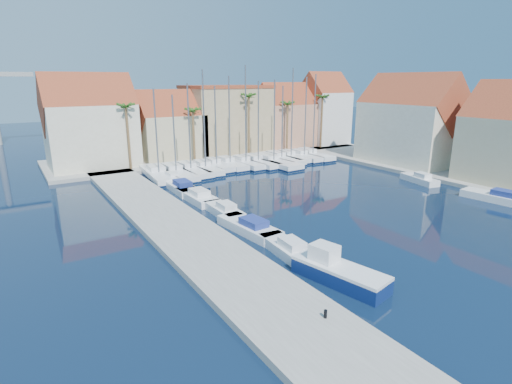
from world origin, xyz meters
TOP-DOWN VIEW (x-y plane):
  - ground at (0.00, 0.00)m, footprint 260.00×260.00m
  - quay_west at (-9.00, 13.50)m, footprint 6.00×77.00m
  - shore_north at (10.00, 48.00)m, footprint 54.00×16.00m
  - shore_east at (32.00, 15.00)m, footprint 12.00×60.00m
  - bollard at (-7.59, -1.44)m, footprint 0.19×0.19m
  - fishing_boat at (-3.57, 1.90)m, footprint 3.48×6.81m
  - motorboat_west_0 at (-3.75, 7.03)m, footprint 2.42×6.14m
  - motorboat_west_1 at (-3.81, 12.59)m, footprint 2.87×7.14m
  - motorboat_west_2 at (-3.54, 17.86)m, footprint 1.96×5.82m
  - motorboat_west_3 at (-3.75, 23.88)m, footprint 2.40×7.05m
  - motorboat_west_4 at (-3.74, 28.61)m, footprint 2.56×7.31m
  - motorboat_west_5 at (-3.22, 33.37)m, footprint 1.93×5.34m
  - motorboat_east_0 at (24.01, 5.82)m, footprint 3.04×7.36m
  - motorboat_east_1 at (23.98, 15.72)m, footprint 2.80×5.67m
  - sailboat_0 at (-3.95, 36.28)m, footprint 3.79×11.21m
  - sailboat_1 at (-1.68, 35.99)m, footprint 2.92×11.01m
  - sailboat_2 at (0.58, 36.25)m, footprint 3.33×10.00m
  - sailboat_3 at (2.90, 36.18)m, footprint 2.72×9.13m
  - sailboat_4 at (5.08, 37.00)m, footprint 2.54×8.32m
  - sailboat_5 at (7.32, 36.96)m, footprint 2.42×8.66m
  - sailboat_6 at (9.74, 36.40)m, footprint 2.58×8.92m
  - sailboat_7 at (11.81, 36.26)m, footprint 3.34×10.14m
  - sailboat_8 at (13.89, 35.16)m, footprint 3.77×12.20m
  - sailboat_9 at (16.45, 36.50)m, footprint 3.13×10.40m
  - sailboat_10 at (18.56, 36.65)m, footprint 2.91×9.24m
  - sailboat_11 at (20.86, 36.09)m, footprint 2.61×8.90m
  - sailboat_12 at (22.80, 36.27)m, footprint 2.64×9.74m
  - building_0 at (-10.00, 47.00)m, footprint 12.30×9.00m
  - building_1 at (2.00, 47.00)m, footprint 10.30×8.00m
  - building_2 at (13.00, 48.00)m, footprint 14.20×10.20m
  - building_3 at (25.00, 47.00)m, footprint 10.30×8.00m
  - building_4 at (34.00, 46.00)m, footprint 8.30×8.00m
  - building_6 at (32.00, 24.00)m, footprint 9.00×14.30m
  - palm_0 at (-6.00, 42.00)m, footprint 2.60×2.60m
  - palm_1 at (4.00, 42.00)m, footprint 2.60×2.60m
  - palm_2 at (14.00, 42.00)m, footprint 2.60×2.60m
  - palm_3 at (22.00, 42.00)m, footprint 2.60×2.60m
  - palm_4 at (30.00, 42.00)m, footprint 2.60×2.60m

SIDE VIEW (x-z plane):
  - ground at x=0.00m, z-range 0.00..0.00m
  - quay_west at x=-9.00m, z-range 0.00..0.50m
  - shore_north at x=10.00m, z-range 0.00..0.50m
  - shore_east at x=32.00m, z-range 0.00..0.50m
  - motorboat_west_5 at x=-3.22m, z-range -0.19..1.21m
  - motorboat_east_0 at x=24.01m, z-range -0.19..1.21m
  - motorboat_west_0 at x=-3.75m, z-range -0.19..1.21m
  - motorboat_west_1 at x=-3.81m, z-range -0.19..1.21m
  - motorboat_west_2 at x=-3.54m, z-range -0.19..1.21m
  - motorboat_west_3 at x=-3.75m, z-range -0.19..1.21m
  - motorboat_west_4 at x=-3.74m, z-range -0.19..1.21m
  - motorboat_east_1 at x=23.98m, z-range -0.19..1.21m
  - sailboat_1 at x=-1.68m, z-range -4.97..6.08m
  - sailboat_0 at x=-3.95m, z-range -5.35..6.48m
  - sailboat_8 at x=13.89m, z-range -5.91..7.04m
  - sailboat_9 at x=16.45m, z-range -5.44..6.58m
  - sailboat_2 at x=0.58m, z-range -5.65..6.82m
  - sailboat_7 at x=11.81m, z-range -5.80..6.97m
  - sailboat_12 at x=22.80m, z-range -6.29..7.50m
  - sailboat_4 at x=5.08m, z-range -5.44..6.66m
  - sailboat_11 at x=20.86m, z-range -6.06..7.30m
  - sailboat_5 at x=7.32m, z-range -6.10..7.36m
  - sailboat_3 at x=2.90m, z-range -6.50..7.76m
  - sailboat_10 at x=18.56m, z-range -6.72..7.99m
  - sailboat_6 at x=9.74m, z-range -6.82..8.12m
  - bollard at x=-7.59m, z-range 0.50..0.97m
  - fishing_boat at x=-3.57m, z-range -0.38..1.89m
  - building_1 at x=2.00m, z-range -0.20..10.80m
  - building_3 at x=25.00m, z-range -0.14..11.86m
  - building_2 at x=13.00m, z-range 0.51..12.01m
  - building_6 at x=32.00m, z-range -0.23..13.27m
  - building_0 at x=-10.00m, z-range -0.23..13.27m
  - building_4 at x=34.00m, z-range -0.03..13.97m
  - palm_1 at x=4.00m, z-range 3.56..12.71m
  - palm_3 at x=22.00m, z-range 3.78..13.43m
  - palm_0 at x=-6.00m, z-range 4.00..14.15m
  - palm_4 at x=30.00m, z-range 4.22..14.87m
  - palm_2 at x=14.00m, z-range 4.44..15.59m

